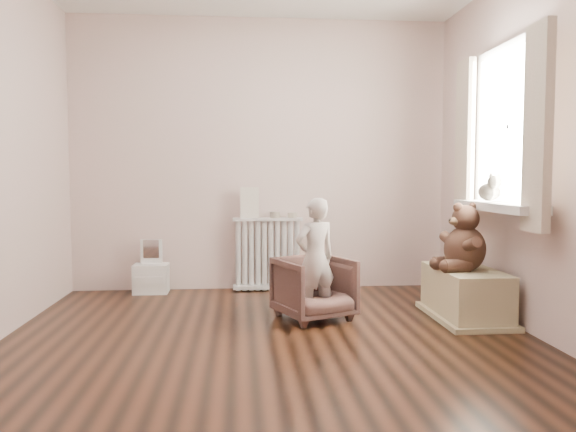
{
  "coord_description": "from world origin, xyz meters",
  "views": [
    {
      "loc": [
        -0.2,
        -3.64,
        1.09
      ],
      "look_at": [
        0.15,
        0.45,
        0.8
      ],
      "focal_mm": 35.0,
      "sensor_mm": 36.0,
      "label": 1
    }
  ],
  "objects": [
    {
      "name": "floor",
      "position": [
        0.0,
        0.0,
        0.0
      ],
      "size": [
        3.6,
        3.6,
        0.01
      ],
      "primitive_type": "cube",
      "color": "black",
      "rests_on": "ground"
    },
    {
      "name": "back_wall",
      "position": [
        0.0,
        1.8,
        1.3
      ],
      "size": [
        3.6,
        0.02,
        2.6
      ],
      "primitive_type": "cube",
      "color": "beige",
      "rests_on": "ground"
    },
    {
      "name": "front_wall",
      "position": [
        0.0,
        -1.8,
        1.3
      ],
      "size": [
        3.6,
        0.02,
        2.6
      ],
      "primitive_type": "cube",
      "color": "beige",
      "rests_on": "ground"
    },
    {
      "name": "right_wall",
      "position": [
        1.8,
        0.0,
        1.3
      ],
      "size": [
        0.02,
        3.6,
        2.6
      ],
      "primitive_type": "cube",
      "color": "beige",
      "rests_on": "ground"
    },
    {
      "name": "window",
      "position": [
        1.76,
        0.3,
        1.45
      ],
      "size": [
        0.03,
        0.9,
        1.1
      ],
      "primitive_type": "cube",
      "color": "white",
      "rests_on": "right_wall"
    },
    {
      "name": "window_sill",
      "position": [
        1.67,
        0.3,
        0.87
      ],
      "size": [
        0.22,
        1.1,
        0.06
      ],
      "primitive_type": "cube",
      "color": "silver",
      "rests_on": "right_wall"
    },
    {
      "name": "curtain_left",
      "position": [
        1.65,
        -0.27,
        1.39
      ],
      "size": [
        0.06,
        0.26,
        1.3
      ],
      "primitive_type": "cube",
      "color": "beige",
      "rests_on": "right_wall"
    },
    {
      "name": "curtain_right",
      "position": [
        1.65,
        0.87,
        1.39
      ],
      "size": [
        0.06,
        0.26,
        1.3
      ],
      "primitive_type": "cube",
      "color": "beige",
      "rests_on": "right_wall"
    },
    {
      "name": "radiator",
      "position": [
        0.06,
        1.68,
        0.39
      ],
      "size": [
        0.66,
        0.13,
        0.7
      ],
      "primitive_type": "cube",
      "color": "silver",
      "rests_on": "floor"
    },
    {
      "name": "paper_doll",
      "position": [
        -0.11,
        1.68,
        0.84
      ],
      "size": [
        0.18,
        0.02,
        0.29
      ],
      "primitive_type": "cube",
      "color": "beige",
      "rests_on": "radiator"
    },
    {
      "name": "tin_a",
      "position": [
        0.13,
        1.68,
        0.73
      ],
      "size": [
        0.1,
        0.1,
        0.06
      ],
      "primitive_type": "cylinder",
      "color": "#A59E8C",
      "rests_on": "radiator"
    },
    {
      "name": "tin_b",
      "position": [
        0.3,
        1.68,
        0.72
      ],
      "size": [
        0.09,
        0.09,
        0.05
      ],
      "primitive_type": "cylinder",
      "color": "#A59E8C",
      "rests_on": "radiator"
    },
    {
      "name": "toy_vanity",
      "position": [
        -1.04,
        1.65,
        0.28
      ],
      "size": [
        0.32,
        0.23,
        0.5
      ],
      "primitive_type": "cube",
      "color": "silver",
      "rests_on": "floor"
    },
    {
      "name": "armchair",
      "position": [
        0.36,
        0.56,
        0.24
      ],
      "size": [
        0.67,
        0.68,
        0.48
      ],
      "primitive_type": "imported",
      "rotation": [
        0.0,
        0.0,
        0.4
      ],
      "color": "#51342E",
      "rests_on": "floor"
    },
    {
      "name": "child",
      "position": [
        0.36,
        0.51,
        0.48
      ],
      "size": [
        0.39,
        0.33,
        0.91
      ],
      "primitive_type": "imported",
      "rotation": [
        0.0,
        0.0,
        3.54
      ],
      "color": "beige",
      "rests_on": "armchair"
    },
    {
      "name": "toy_bench",
      "position": [
        1.52,
        0.47,
        0.2
      ],
      "size": [
        0.43,
        0.82,
        0.38
      ],
      "primitive_type": "cube",
      "color": "#C7BD8F",
      "rests_on": "floor"
    },
    {
      "name": "teddy_bear",
      "position": [
        1.49,
        0.43,
        0.67
      ],
      "size": [
        0.46,
        0.38,
        0.5
      ],
      "primitive_type": null,
      "rotation": [
        0.0,
        0.0,
        0.17
      ],
      "color": "#311D14",
      "rests_on": "toy_bench"
    },
    {
      "name": "plush_cat",
      "position": [
        1.66,
        0.41,
        1.0
      ],
      "size": [
        0.15,
        0.24,
        0.21
      ],
      "primitive_type": null,
      "rotation": [
        0.0,
        0.0,
        0.01
      ],
      "color": "slate",
      "rests_on": "window_sill"
    }
  ]
}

